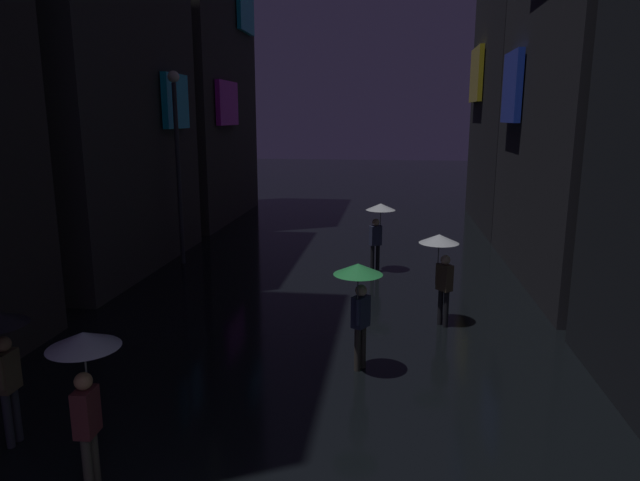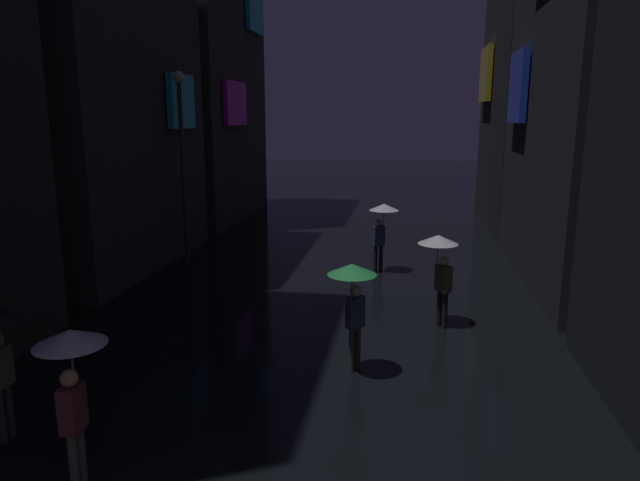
% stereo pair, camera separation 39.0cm
% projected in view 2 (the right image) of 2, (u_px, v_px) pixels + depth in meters
% --- Properties ---
extents(building_left_mid, '(4.25, 8.01, 15.89)m').
position_uv_depth(building_left_mid, '(86.00, 4.00, 16.82)').
color(building_left_mid, '#33302D').
rests_on(building_left_mid, ground).
extents(building_left_far, '(4.25, 8.40, 18.61)m').
position_uv_depth(building_left_far, '(197.00, 11.00, 25.41)').
color(building_left_far, '#33302D').
rests_on(building_left_far, ground).
extents(pedestrian_midstreet_centre_clear, '(0.90, 0.90, 2.12)m').
position_uv_depth(pedestrian_midstreet_centre_clear, '(382.00, 219.00, 17.31)').
color(pedestrian_midstreet_centre_clear, black).
rests_on(pedestrian_midstreet_centre_clear, ground).
extents(pedestrian_midstreet_left_clear, '(0.90, 0.90, 2.12)m').
position_uv_depth(pedestrian_midstreet_left_clear, '(440.00, 255.00, 12.76)').
color(pedestrian_midstreet_left_clear, black).
rests_on(pedestrian_midstreet_left_clear, ground).
extents(pedestrian_near_crossing_green, '(0.90, 0.90, 2.12)m').
position_uv_depth(pedestrian_near_crossing_green, '(353.00, 287.00, 10.38)').
color(pedestrian_near_crossing_green, '#38332D').
rests_on(pedestrian_near_crossing_green, ground).
extents(pedestrian_foreground_left_clear, '(0.90, 0.90, 2.12)m').
position_uv_depth(pedestrian_foreground_left_clear, '(71.00, 365.00, 7.11)').
color(pedestrian_foreground_left_clear, '#38332D').
rests_on(pedestrian_foreground_left_clear, ground).
extents(streetlamp_left_far, '(0.36, 0.36, 6.08)m').
position_uv_depth(streetlamp_left_far, '(182.00, 147.00, 18.00)').
color(streetlamp_left_far, '#2D2D33').
rests_on(streetlamp_left_far, ground).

